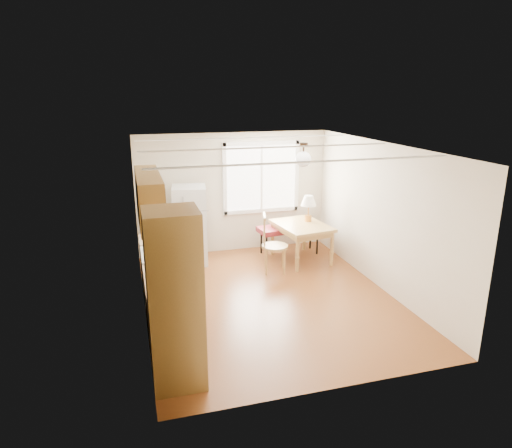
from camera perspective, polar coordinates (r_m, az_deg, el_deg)
name	(u,v)px	position (r m, az deg, el deg)	size (l,w,h in m)	color
room_shell	(270,226)	(7.22, 1.70, -0.23)	(4.60, 5.60, 2.62)	#582B12
kitchen_run	(165,277)	(6.47, -11.32, -6.46)	(0.65, 3.40, 2.20)	brown
window_unit	(261,178)	(9.63, 0.68, 5.83)	(1.64, 0.05, 1.51)	white
pendant_light	(303,158)	(7.61, 5.93, 8.15)	(0.26, 0.26, 0.40)	#312015
refrigerator	(190,225)	(9.01, -8.23, -0.15)	(0.72, 0.72, 1.55)	silver
bench	(289,229)	(9.50, 4.21, -0.61)	(1.37, 0.63, 0.61)	maroon
dining_table	(302,229)	(9.14, 5.72, -0.64)	(1.07, 1.32, 0.75)	olive
chair	(269,239)	(8.50, 1.68, -1.94)	(0.52, 0.52, 1.12)	olive
table_lamp	(309,203)	(9.23, 6.59, 2.67)	(0.31, 0.31, 0.54)	#BD813C
coffee_maker	(168,281)	(5.85, -10.95, -7.00)	(0.18, 0.23, 0.34)	black
kettle	(159,266)	(6.45, -12.07, -5.14)	(0.12, 0.12, 0.22)	red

